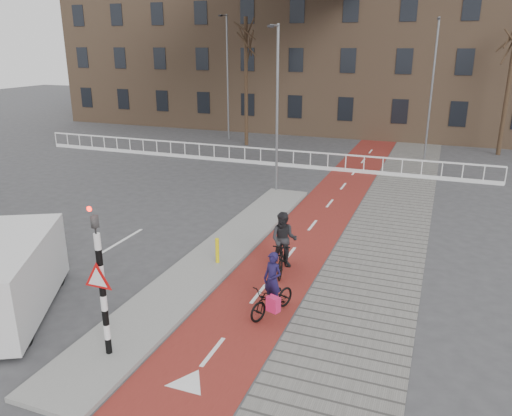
% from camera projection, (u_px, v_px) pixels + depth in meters
% --- Properties ---
extents(ground, '(120.00, 120.00, 0.00)m').
position_uv_depth(ground, '(177.00, 319.00, 12.86)').
color(ground, '#38383A').
rests_on(ground, ground).
extents(bike_lane, '(2.50, 60.00, 0.01)m').
position_uv_depth(bike_lane, '(324.00, 210.00, 21.22)').
color(bike_lane, maroon).
rests_on(bike_lane, ground).
extents(sidewalk, '(3.00, 60.00, 0.01)m').
position_uv_depth(sidewalk, '(392.00, 218.00, 20.28)').
color(sidewalk, slate).
rests_on(sidewalk, ground).
extents(curb_island, '(1.80, 16.00, 0.12)m').
position_uv_depth(curb_island, '(218.00, 254.00, 16.62)').
color(curb_island, gray).
rests_on(curb_island, ground).
extents(traffic_signal, '(0.80, 0.80, 3.68)m').
position_uv_depth(traffic_signal, '(101.00, 278.00, 10.64)').
color(traffic_signal, black).
rests_on(traffic_signal, curb_island).
extents(bollard, '(0.12, 0.12, 0.81)m').
position_uv_depth(bollard, '(217.00, 250.00, 15.76)').
color(bollard, yellow).
rests_on(bollard, curb_island).
extents(cyclist_near, '(1.12, 1.72, 1.73)m').
position_uv_depth(cyclist_near, '(272.00, 294.00, 12.88)').
color(cyclist_near, black).
rests_on(cyclist_near, bike_lane).
extents(cyclist_far, '(0.91, 1.87, 1.96)m').
position_uv_depth(cyclist_far, '(284.00, 248.00, 15.17)').
color(cyclist_far, black).
rests_on(cyclist_far, bike_lane).
extents(van, '(3.76, 4.90, 1.97)m').
position_uv_depth(van, '(8.00, 278.00, 12.78)').
color(van, silver).
rests_on(van, ground).
extents(railing, '(28.00, 0.10, 0.99)m').
position_uv_depth(railing, '(245.00, 158.00, 29.54)').
color(railing, silver).
rests_on(railing, ground).
extents(townhouse_row, '(46.00, 10.00, 15.90)m').
position_uv_depth(townhouse_row, '(338.00, 30.00, 39.82)').
color(townhouse_row, '#7F6047').
rests_on(townhouse_row, ground).
extents(tree_mid, '(0.25, 0.25, 8.42)m').
position_uv_depth(tree_mid, '(246.00, 83.00, 33.61)').
color(tree_mid, '#302315').
rests_on(tree_mid, ground).
extents(tree_right, '(0.27, 0.27, 7.91)m').
position_uv_depth(tree_right, '(508.00, 91.00, 30.61)').
color(tree_right, '#302315').
rests_on(tree_right, ground).
extents(streetlight_near, '(0.12, 0.12, 7.58)m').
position_uv_depth(streetlight_near, '(277.00, 112.00, 22.67)').
color(streetlight_near, slate).
rests_on(streetlight_near, ground).
extents(streetlight_left, '(0.12, 0.12, 8.68)m').
position_uv_depth(streetlight_left, '(228.00, 79.00, 35.66)').
color(streetlight_left, slate).
rests_on(streetlight_left, ground).
extents(streetlight_right, '(0.12, 0.12, 8.19)m').
position_uv_depth(streetlight_right, '(431.00, 91.00, 29.32)').
color(streetlight_right, slate).
rests_on(streetlight_right, ground).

